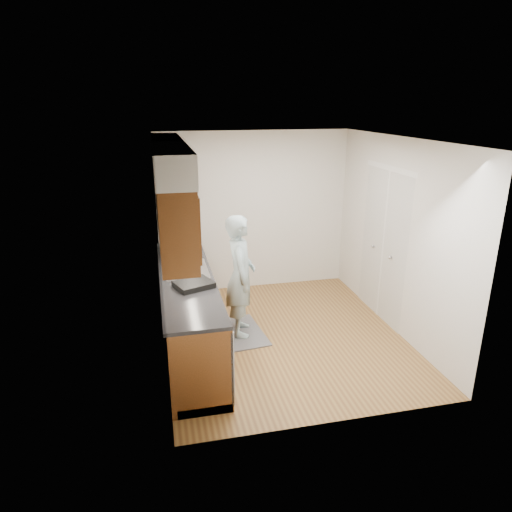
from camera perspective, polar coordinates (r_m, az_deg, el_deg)
The scene contains 16 objects.
floor at distance 6.07m, azimuth 3.40°, elevation -9.85°, with size 3.50×3.50×0.00m, color olive.
ceiling at distance 5.35m, azimuth 3.93°, elevation 14.39°, with size 3.50×3.50×0.00m, color white.
wall_left at distance 5.37m, azimuth -11.91°, elevation 0.42°, with size 0.02×3.50×2.50m, color silver.
wall_right at distance 6.16m, azimuth 17.17°, elevation 2.34°, with size 0.02×3.50×2.50m, color silver.
wall_back at distance 7.22m, azimuth -0.25°, elevation 5.52°, with size 3.00×0.02×2.50m, color silver.
counter at distance 5.66m, azimuth -8.34°, elevation -6.71°, with size 0.64×2.80×1.30m.
upper_cabinets at distance 5.25m, azimuth -10.58°, elevation 7.97°, with size 0.47×2.80×1.21m.
closet_door at distance 6.47m, azimuth 15.61°, elevation 1.17°, with size 0.02×1.22×2.05m, color white.
floor_mat at distance 6.12m, azimuth -1.88°, elevation -9.49°, with size 0.54×0.92×0.02m, color slate.
person at distance 5.75m, azimuth -1.97°, elevation -1.51°, with size 0.63×0.42×1.79m, color #8EA7AD.
soap_bottle_a at distance 6.13m, azimuth -10.69°, elevation 1.22°, with size 0.12×0.12×0.30m, color #B4BFC3.
soap_bottle_b at distance 6.11m, azimuth -7.45°, elevation 0.76°, with size 0.08×0.08×0.18m, color #B4BFC3.
soap_bottle_c at distance 6.25m, azimuth -9.82°, elevation 1.02°, with size 0.14×0.14×0.17m, color #B4BFC3.
soda_can at distance 6.08m, azimuth -8.24°, elevation 0.30°, with size 0.06×0.06×0.12m, color red.
steel_can at distance 6.23m, azimuth -7.37°, elevation 0.82°, with size 0.07×0.07×0.12m, color #A5A5AA.
dish_rack at distance 5.13m, azimuth -7.81°, elevation -3.53°, with size 0.39×0.33×0.06m, color black.
Camera 1 is at (-1.52, -5.11, 2.90)m, focal length 32.00 mm.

